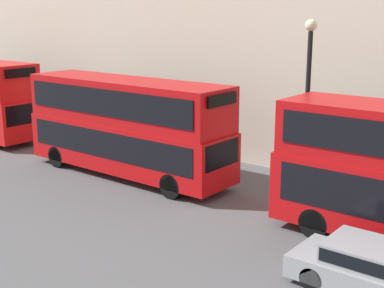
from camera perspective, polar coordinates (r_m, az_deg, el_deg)
The scene contains 3 objects.
bus_second_in_queue at distance 23.40m, azimuth -6.98°, elevation 2.20°, with size 2.59×10.21×4.26m.
car_hatchback at distance 14.70m, azimuth 19.19°, elevation -12.49°, with size 1.88×4.47×1.32m.
street_lamp at distance 20.43m, azimuth 12.24°, elevation 5.50°, with size 0.44×0.44×6.81m.
Camera 1 is at (-14.44, 2.60, 7.03)m, focal length 50.00 mm.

